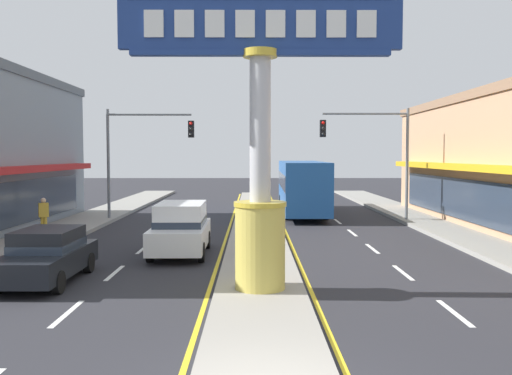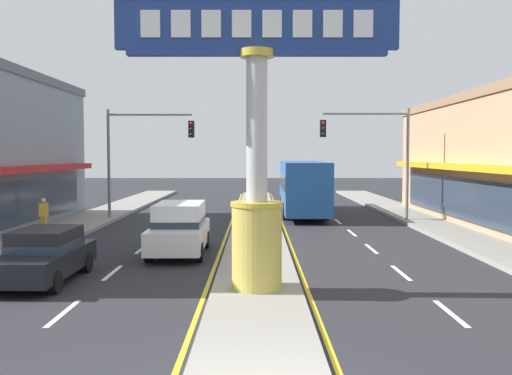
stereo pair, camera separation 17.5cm
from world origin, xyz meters
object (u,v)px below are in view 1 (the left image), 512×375
at_px(traffic_light_right_side, 375,144).
at_px(suv_near_left_lane, 181,228).
at_px(pedestrian_near_kerb, 44,214).
at_px(sedan_far_right_lane, 47,255).
at_px(bus_near_right_lane, 302,184).
at_px(district_sign, 260,148).
at_px(traffic_light_left_side, 140,145).

relative_size(traffic_light_right_side, suv_near_left_lane, 1.34).
bearing_deg(pedestrian_near_kerb, sedan_far_right_lane, -68.74).
relative_size(bus_near_right_lane, pedestrian_near_kerb, 6.84).
bearing_deg(pedestrian_near_kerb, suv_near_left_lane, -28.94).
bearing_deg(district_sign, pedestrian_near_kerb, 134.73).
xyz_separation_m(traffic_light_right_side, sedan_far_right_lane, (-12.58, -14.03, -3.46)).
bearing_deg(district_sign, suv_near_left_lane, 116.22).
bearing_deg(pedestrian_near_kerb, traffic_light_right_side, 21.30).
relative_size(traffic_light_right_side, bus_near_right_lane, 0.55).
height_order(traffic_light_right_side, bus_near_right_lane, traffic_light_right_side).
bearing_deg(traffic_light_left_side, suv_near_left_lane, -70.89).
bearing_deg(bus_near_right_lane, district_sign, -98.29).
height_order(district_sign, suv_near_left_lane, district_sign).
relative_size(traffic_light_left_side, bus_near_right_lane, 0.55).
bearing_deg(sedan_far_right_lane, pedestrian_near_kerb, 111.26).
distance_m(traffic_light_right_side, pedestrian_near_kerb, 17.10).
bearing_deg(traffic_light_left_side, sedan_far_right_lane, -88.89).
distance_m(traffic_light_left_side, sedan_far_right_lane, 15.14).
bearing_deg(sedan_far_right_lane, traffic_light_right_side, 48.10).
height_order(sedan_far_right_lane, pedestrian_near_kerb, pedestrian_near_kerb).
xyz_separation_m(district_sign, pedestrian_near_kerb, (-9.23, 9.32, -2.75)).
height_order(sedan_far_right_lane, suv_near_left_lane, suv_near_left_lane).
relative_size(traffic_light_right_side, pedestrian_near_kerb, 3.77).
distance_m(district_sign, bus_near_right_lane, 19.86).
distance_m(district_sign, sedan_far_right_lane, 7.01).
bearing_deg(suv_near_left_lane, pedestrian_near_kerb, 151.06).
bearing_deg(sedan_far_right_lane, district_sign, -12.81).
bearing_deg(traffic_light_right_side, traffic_light_left_side, 176.85).
relative_size(traffic_light_left_side, suv_near_left_lane, 1.34).
height_order(district_sign, traffic_light_right_side, district_sign).
height_order(traffic_light_left_side, pedestrian_near_kerb, traffic_light_left_side).
height_order(district_sign, traffic_light_left_side, district_sign).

